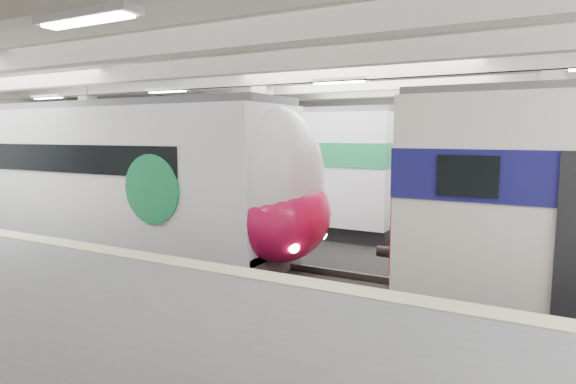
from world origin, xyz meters
The scene contains 3 objects.
station_hall centered at (0.00, -1.74, 3.24)m, with size 36.00×24.00×5.75m.
modern_emu centered at (-5.77, 0.00, 2.19)m, with size 13.77×2.84×4.44m.
far_train centered at (-6.15, 5.50, 2.28)m, with size 13.80×2.96×4.41m.
Camera 1 is at (4.99, -10.13, 3.54)m, focal length 30.00 mm.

